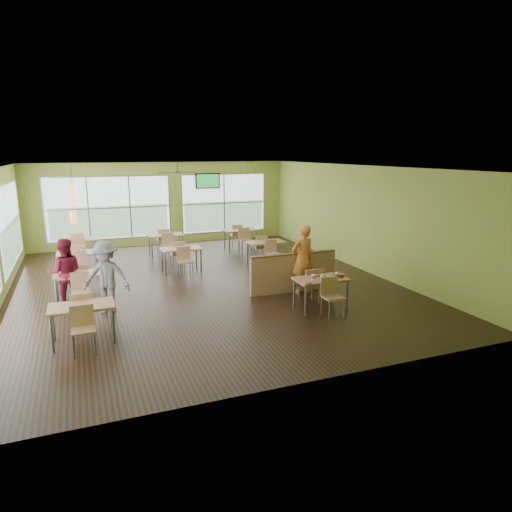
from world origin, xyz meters
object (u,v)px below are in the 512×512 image
Objects in this scene: half_wall_divider at (293,272)px; food_basket at (339,275)px; man_plaid at (303,259)px; main_table at (321,283)px.

food_basket is at bearing -72.25° from half_wall_divider.
main_table is at bearing 72.18° from man_plaid.
main_table is 5.76× the size of food_basket.
man_plaid reaches higher than half_wall_divider.
food_basket is (0.47, -1.47, 0.26)m from half_wall_divider.
half_wall_divider is 0.46m from man_plaid.
man_plaid is at bearing 82.38° from main_table.
man_plaid is (0.17, -0.19, 0.38)m from half_wall_divider.
main_table is 1.45m from half_wall_divider.
main_table is 0.84× the size of man_plaid.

